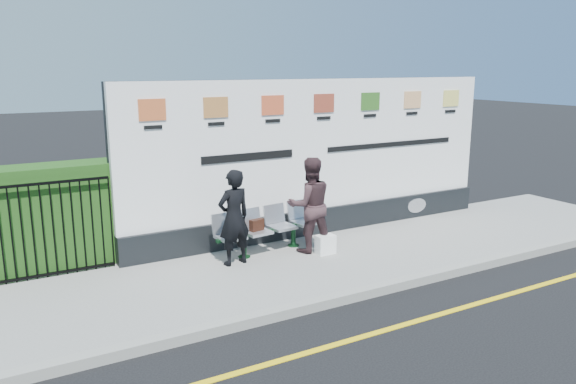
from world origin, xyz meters
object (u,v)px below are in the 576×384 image
at_px(billboard, 321,167).
at_px(woman_left, 234,218).
at_px(woman_right, 310,205).
at_px(bench, 269,240).

height_order(billboard, woman_left, billboard).
distance_m(woman_left, woman_right, 1.45).
xyz_separation_m(woman_left, woman_right, (1.44, -0.04, 0.04)).
height_order(bench, woman_left, woman_left).
bearing_deg(billboard, woman_right, -131.62).
bearing_deg(bench, woman_right, -33.52).
height_order(billboard, woman_right, billboard).
xyz_separation_m(bench, woman_left, (-0.81, -0.28, 0.59)).
bearing_deg(woman_right, woman_left, 10.46).
distance_m(bench, woman_left, 1.04).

